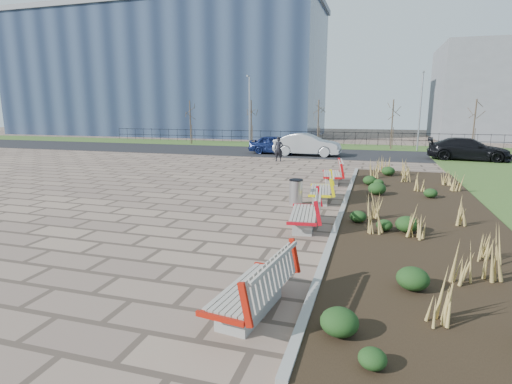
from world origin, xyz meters
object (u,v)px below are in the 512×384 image
(bench_b, at_px, (304,211))
(car_silver, at_px, (307,145))
(bench_a, at_px, (250,285))
(bench_c, at_px, (320,188))
(pedestrian, at_px, (279,149))
(lamp_east, at_px, (420,112))
(car_blue, at_px, (276,145))
(litter_bin, at_px, (296,192))
(bench_d, at_px, (332,172))
(car_black, at_px, (468,149))
(lamp_west, at_px, (250,112))

(bench_b, distance_m, car_silver, 17.76)
(bench_a, xyz_separation_m, bench_c, (0.00, 8.47, 0.00))
(pedestrian, bearing_deg, lamp_east, 43.16)
(car_blue, bearing_deg, litter_bin, -160.67)
(bench_a, relative_size, car_silver, 0.44)
(bench_a, distance_m, pedestrian, 19.48)
(bench_a, xyz_separation_m, lamp_east, (5.00, 28.31, 2.54))
(car_silver, xyz_separation_m, lamp_east, (7.86, 5.78, 2.24))
(bench_d, bearing_deg, bench_a, -97.91)
(bench_c, bearing_deg, car_black, 55.79)
(car_blue, height_order, lamp_east, lamp_east)
(bench_c, relative_size, litter_bin, 2.36)
(bench_d, xyz_separation_m, lamp_west, (-9.00, 16.08, 2.54))
(car_blue, bearing_deg, bench_a, -164.22)
(pedestrian, bearing_deg, lamp_west, 115.48)
(car_blue, xyz_separation_m, lamp_east, (10.27, 5.29, 2.34))
(bench_a, height_order, lamp_east, lamp_east)
(bench_a, distance_m, car_black, 24.14)
(bench_c, height_order, lamp_west, lamp_west)
(bench_d, relative_size, car_black, 0.42)
(car_blue, relative_size, car_black, 0.80)
(lamp_east, bearing_deg, litter_bin, -105.63)
(bench_a, bearing_deg, lamp_west, 115.39)
(pedestrian, height_order, lamp_east, lamp_east)
(bench_c, xyz_separation_m, car_blue, (-5.27, 14.55, 0.20))
(lamp_west, xyz_separation_m, lamp_east, (14.00, 0.00, 0.00))
(bench_a, relative_size, lamp_east, 0.35)
(lamp_east, bearing_deg, bench_a, -100.01)
(lamp_west, bearing_deg, bench_a, -72.37)
(bench_b, xyz_separation_m, bench_c, (0.00, 3.46, 0.00))
(bench_a, height_order, lamp_west, lamp_west)
(bench_c, distance_m, lamp_west, 21.93)
(pedestrian, xyz_separation_m, car_blue, (-1.17, 3.98, -0.09))
(bench_d, distance_m, pedestrian, 7.96)
(bench_b, bearing_deg, bench_a, -96.78)
(bench_d, height_order, car_blue, car_blue)
(bench_d, bearing_deg, lamp_west, 111.33)
(bench_c, distance_m, car_blue, 15.47)
(lamp_west, distance_m, lamp_east, 14.00)
(bench_d, height_order, car_silver, car_silver)
(litter_bin, height_order, car_silver, car_silver)
(car_blue, bearing_deg, car_silver, -98.44)
(bench_c, distance_m, bench_d, 3.76)
(bench_c, relative_size, lamp_west, 0.35)
(pedestrian, height_order, car_black, pedestrian)
(litter_bin, xyz_separation_m, lamp_east, (5.76, 20.58, 2.60))
(bench_b, relative_size, bench_c, 1.00)
(lamp_east, bearing_deg, bench_b, -102.11)
(bench_b, xyz_separation_m, car_silver, (-2.86, 17.52, 0.30))
(litter_bin, bearing_deg, car_black, 61.19)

